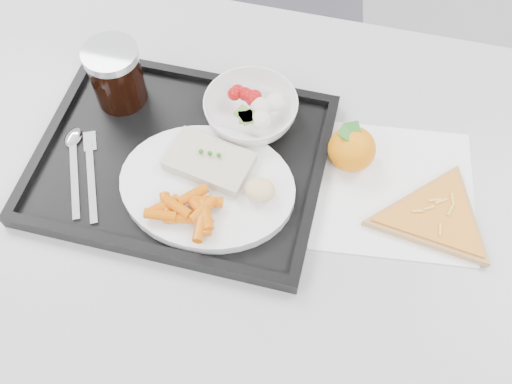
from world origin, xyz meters
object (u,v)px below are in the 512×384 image
(dinner_plate, at_px, (207,186))
(salad_bowl, at_px, (251,111))
(table, at_px, (248,204))
(cola_glass, at_px, (116,74))
(tangerine, at_px, (352,149))
(tray, at_px, (182,160))
(pizza_slice, at_px, (436,217))

(dinner_plate, bearing_deg, salad_bowl, 77.88)
(table, bearing_deg, salad_bowl, 101.62)
(cola_glass, distance_m, tangerine, 0.40)
(tangerine, bearing_deg, table, -151.73)
(tray, relative_size, cola_glass, 4.17)
(tray, xyz_separation_m, salad_bowl, (0.09, 0.10, 0.03))
(pizza_slice, bearing_deg, cola_glass, 169.18)
(salad_bowl, relative_size, tangerine, 2.00)
(cola_glass, bearing_deg, salad_bowl, 1.36)
(dinner_plate, distance_m, tangerine, 0.23)
(table, distance_m, tray, 0.14)
(salad_bowl, height_order, pizza_slice, salad_bowl)
(table, height_order, tangerine, tangerine)
(dinner_plate, bearing_deg, table, 31.69)
(table, bearing_deg, dinner_plate, -148.31)
(dinner_plate, height_order, cola_glass, cola_glass)
(table, bearing_deg, cola_glass, 156.40)
(cola_glass, bearing_deg, pizza_slice, -10.82)
(tray, xyz_separation_m, dinner_plate, (0.06, -0.05, 0.02))
(table, height_order, tray, tray)
(tray, distance_m, cola_glass, 0.18)
(pizza_slice, bearing_deg, dinner_plate, -173.59)
(table, xyz_separation_m, tangerine, (0.15, 0.08, 0.10))
(table, xyz_separation_m, cola_glass, (-0.25, 0.11, 0.14))
(table, distance_m, dinner_plate, 0.11)
(dinner_plate, bearing_deg, tray, 141.16)
(table, relative_size, tangerine, 15.78)
(dinner_plate, height_order, salad_bowl, salad_bowl)
(tray, height_order, dinner_plate, dinner_plate)
(pizza_slice, bearing_deg, salad_bowl, 161.01)
(dinner_plate, xyz_separation_m, salad_bowl, (0.03, 0.15, 0.01))
(tray, relative_size, tangerine, 5.92)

